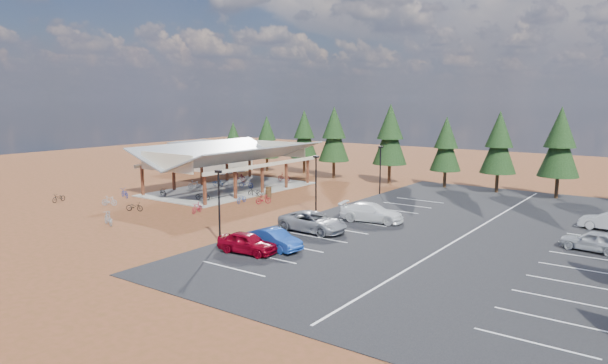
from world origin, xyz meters
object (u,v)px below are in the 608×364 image
(bike_12, at_px, (134,207))
(trash_bin_1, at_px, (269,191))
(bike_14, at_px, (242,199))
(car_1, at_px, (275,239))
(lamp_post_0, at_px, (219,201))
(bike_2, at_px, (218,183))
(bike_10, at_px, (125,193))
(bike_7, at_px, (284,177))
(bike_16, at_px, (255,192))
(bike_3, at_px, (239,177))
(outbuilding, at_px, (212,155))
(car_3, at_px, (372,212))
(bike_pavilion, at_px, (230,155))
(bike_4, at_px, (203,196))
(bike_6, at_px, (246,184))
(car_8, at_px, (593,241))
(bike_1, at_px, (195,185))
(bike_9, at_px, (109,201))
(bike_13, at_px, (108,218))
(lamp_post_2, at_px, (380,166))
(lamp_post_1, at_px, (316,180))
(bike_15, at_px, (263,199))
(trash_bin_0, at_px, (268,194))
(car_0, at_px, (247,243))
(car_2, at_px, (313,222))
(bike_0, at_px, (163,192))
(bike_8, at_px, (59,198))
(bike_5, at_px, (230,187))

(bike_12, bearing_deg, trash_bin_1, -42.82)
(trash_bin_1, bearing_deg, bike_14, -83.01)
(car_1, bearing_deg, lamp_post_0, 107.44)
(bike_2, height_order, bike_10, bike_10)
(bike_7, height_order, bike_16, bike_7)
(bike_2, bearing_deg, bike_12, -166.51)
(bike_3, xyz_separation_m, bike_12, (3.89, -18.17, -0.19))
(bike_3, height_order, bike_12, bike_3)
(outbuilding, xyz_separation_m, car_3, (34.63, -16.10, -1.22))
(bike_pavilion, bearing_deg, car_1, -39.98)
(bike_4, distance_m, bike_6, 8.27)
(bike_7, bearing_deg, car_8, -112.29)
(bike_pavilion, xyz_separation_m, lamp_post_0, (15.00, -17.00, -0.85))
(bike_1, distance_m, bike_12, 11.68)
(outbuilding, relative_size, lamp_post_0, 2.14)
(bike_6, relative_size, bike_9, 1.13)
(trash_bin_1, relative_size, bike_13, 0.49)
(lamp_post_2, bearing_deg, bike_4, -132.30)
(bike_13, xyz_separation_m, bike_14, (2.36, 13.23, -0.13))
(trash_bin_1, bearing_deg, bike_2, 175.11)
(lamp_post_1, distance_m, bike_2, 18.27)
(outbuilding, bearing_deg, bike_pavilion, -38.16)
(bike_10, relative_size, bike_15, 1.20)
(trash_bin_0, relative_size, car_0, 0.22)
(trash_bin_0, relative_size, bike_4, 0.55)
(car_2, bearing_deg, lamp_post_2, 13.36)
(bike_10, xyz_separation_m, car_1, (24.66, -6.09, 0.24))
(bike_3, relative_size, bike_13, 0.92)
(bike_pavilion, height_order, bike_0, bike_pavilion)
(bike_8, bearing_deg, bike_pavilion, 44.83)
(car_1, height_order, car_8, car_8)
(bike_1, xyz_separation_m, car_8, (39.65, -1.44, 0.14))
(lamp_post_0, height_order, car_2, lamp_post_0)
(bike_10, bearing_deg, bike_1, 178.02)
(bike_7, relative_size, car_8, 0.43)
(bike_10, distance_m, car_3, 26.42)
(bike_4, height_order, car_8, car_8)
(bike_4, distance_m, bike_10, 8.54)
(lamp_post_0, distance_m, bike_7, 28.35)
(bike_13, relative_size, car_2, 0.34)
(bike_4, bearing_deg, bike_2, 21.43)
(bike_pavilion, height_order, lamp_post_2, lamp_post_2)
(bike_7, bearing_deg, bike_1, 154.57)
(bike_5, relative_size, bike_6, 0.87)
(lamp_post_1, bearing_deg, bike_9, -154.39)
(lamp_post_2, bearing_deg, bike_14, -125.08)
(bike_3, xyz_separation_m, car_1, (22.09, -20.60, 0.11))
(bike_12, bearing_deg, trash_bin_0, -49.90)
(bike_8, xyz_separation_m, bike_16, (13.78, 13.51, 0.04))
(lamp_post_2, xyz_separation_m, bike_1, (-17.82, -9.82, -2.38))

